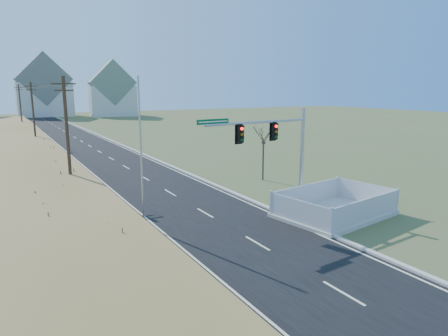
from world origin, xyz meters
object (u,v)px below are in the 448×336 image
open_sign (331,217)px  flagpole (142,169)px  traffic_signal_mast (282,149)px  fence_enclosure (334,211)px  bare_tree (264,133)px

open_sign → flagpole: 11.74m
traffic_signal_mast → open_sign: 5.28m
open_sign → flagpole: flagpole is taller
fence_enclosure → open_sign: size_ratio=11.99×
traffic_signal_mast → fence_enclosure: bearing=-51.7°
open_sign → bare_tree: bare_tree is taller
traffic_signal_mast → bare_tree: 9.30m
fence_enclosure → bare_tree: size_ratio=1.51×
fence_enclosure → flagpole: 12.40m
traffic_signal_mast → flagpole: size_ratio=0.97×
traffic_signal_mast → flagpole: flagpole is taller
fence_enclosure → open_sign: 1.34m
flagpole → fence_enclosure: bearing=-19.5°
open_sign → bare_tree: bearing=93.6°
traffic_signal_mast → open_sign: (1.34, -3.34, -3.86)m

